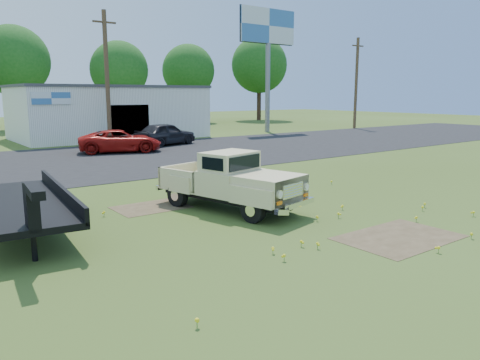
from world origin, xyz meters
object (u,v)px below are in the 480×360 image
dark_sedan (165,134)px  flatbed_trailer (19,199)px  vintage_pickup_truck (230,181)px  billboard (268,37)px  red_pickup (120,141)px

dark_sedan → flatbed_trailer: bearing=126.2°
dark_sedan → vintage_pickup_truck: bearing=142.3°
vintage_pickup_truck → dark_sedan: (7.02, 17.38, -0.12)m
vintage_pickup_truck → flatbed_trailer: bearing=154.3°
flatbed_trailer → dark_sedan: (12.70, 16.17, -0.10)m
billboard → dark_sedan: size_ratio=2.43×
vintage_pickup_truck → red_pickup: bearing=65.5°
flatbed_trailer → red_pickup: size_ratio=1.32×
billboard → dark_sedan: 16.01m
red_pickup → dark_sedan: dark_sedan is taller
billboard → flatbed_trailer: billboard is taller
red_pickup → dark_sedan: size_ratio=1.07×
vintage_pickup_truck → red_pickup: (2.96, 15.46, -0.22)m
flatbed_trailer → billboard: bearing=45.0°
billboard → vintage_pickup_truck: size_ratio=2.25×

